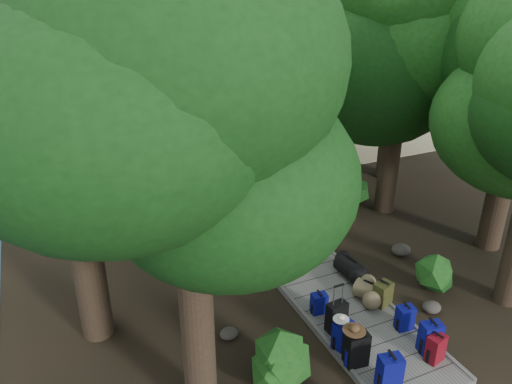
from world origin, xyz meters
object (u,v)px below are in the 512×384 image
backpack_left_c (342,333)px  suitcase_on_boardwalk (336,317)px  backpack_right_a (436,347)px  duffel_right_khaki (370,291)px  backpack_right_d (383,293)px  backpack_right_c (405,317)px  backpack_left_d (319,302)px  backpack_left_a (390,371)px  backpack_right_b (431,336)px  lone_suitcase_on_sand (207,149)px  duffel_right_black (351,268)px  kayak (113,150)px  sun_lounger (275,132)px  backpack_left_b (357,347)px

backpack_left_c → suitcase_on_boardwalk: (0.18, 0.49, -0.01)m
backpack_right_a → duffel_right_khaki: size_ratio=0.96×
backpack_right_d → backpack_right_c: bearing=-112.6°
backpack_left_d → backpack_right_d: size_ratio=0.84×
backpack_left_a → backpack_right_c: backpack_left_a is taller
backpack_right_b → lone_suitcase_on_sand: (-0.31, 12.16, -0.13)m
backpack_left_d → backpack_right_a: (1.27, -2.16, 0.06)m
backpack_left_a → duffel_right_black: size_ratio=1.01×
backpack_left_d → duffel_right_khaki: 1.27m
duffel_right_black → kayak: duffel_right_black is taller
suitcase_on_boardwalk → sun_lounger: suitcase_on_boardwalk is taller
backpack_right_b → suitcase_on_boardwalk: backpack_right_b is taller
backpack_left_b → sun_lounger: 13.49m
backpack_left_c → backpack_left_d: 1.15m
backpack_left_d → kayak: 12.41m
backpack_left_b → backpack_right_b: bearing=-5.6°
sun_lounger → duffel_right_black: bearing=-106.7°
backpack_left_a → lone_suitcase_on_sand: 12.63m
backpack_left_c → lone_suitcase_on_sand: (1.18, 11.37, -0.11)m
backpack_left_d → duffel_right_black: bearing=38.5°
duffel_right_black → backpack_left_d: bearing=-155.2°
backpack_right_b → backpack_left_d: bearing=135.8°
backpack_right_c → duffel_right_black: size_ratio=0.78×
backpack_right_c → kayak: (-3.66, 13.38, -0.23)m
backpack_left_d → backpack_right_a: 2.50m
backpack_left_c → backpack_right_a: backpack_left_c is taller
backpack_right_b → kayak: backpack_right_b is taller
backpack_right_a → backpack_right_d: size_ratio=1.03×
duffel_right_black → sun_lounger: size_ratio=0.36×
backpack_left_d → backpack_right_b: backpack_right_b is taller
suitcase_on_boardwalk → backpack_right_a: bearing=-56.1°
backpack_left_d → suitcase_on_boardwalk: suitcase_on_boardwalk is taller
backpack_right_d → suitcase_on_boardwalk: (-1.40, -0.30, 0.03)m
backpack_left_c → sun_lounger: size_ratio=0.33×
duffel_right_black → lone_suitcase_on_sand: 9.40m
backpack_left_d → duffel_right_khaki: backpack_left_d is taller
backpack_right_a → duffel_right_black: 3.01m
backpack_left_d → backpack_right_c: (1.34, -1.19, 0.04)m
backpack_right_c → duffel_right_khaki: 1.11m
backpack_left_a → backpack_left_b: bearing=115.1°
backpack_right_d → suitcase_on_boardwalk: 1.43m
duffel_right_khaki → suitcase_on_boardwalk: (-1.24, -0.56, 0.11)m
backpack_left_a → sun_lounger: 14.13m
backpack_left_c → sun_lounger: backpack_left_c is taller
backpack_right_c → duffel_right_black: (0.06, 2.04, -0.06)m
backpack_right_d → kayak: bearing=89.6°
backpack_right_d → lone_suitcase_on_sand: backpack_right_d is taller
backpack_right_a → backpack_right_b: bearing=59.7°
backpack_right_c → suitcase_on_boardwalk: bearing=165.0°
backpack_left_b → backpack_right_a: 1.53m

